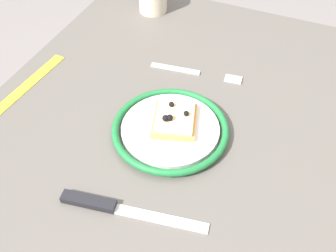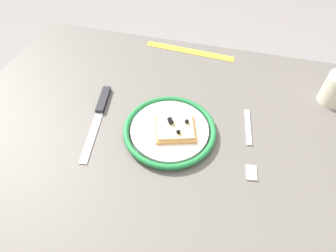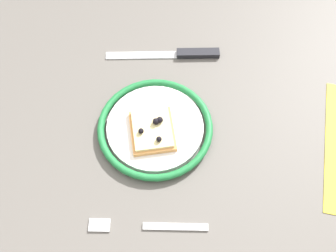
{
  "view_description": "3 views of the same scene",
  "coord_description": "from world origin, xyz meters",
  "views": [
    {
      "loc": [
        0.45,
        0.18,
        1.27
      ],
      "look_at": [
        -0.01,
        -0.02,
        0.74
      ],
      "focal_mm": 42.98,
      "sensor_mm": 36.0,
      "label": 1
    },
    {
      "loc": [
        -0.12,
        0.39,
        1.23
      ],
      "look_at": [
        -0.02,
        -0.01,
        0.74
      ],
      "focal_mm": 30.29,
      "sensor_mm": 36.0,
      "label": 2
    },
    {
      "loc": [
        -0.38,
        -0.1,
        1.39
      ],
      "look_at": [
        -0.01,
        -0.04,
        0.72
      ],
      "focal_mm": 43.66,
      "sensor_mm": 36.0,
      "label": 3
    }
  ],
  "objects": [
    {
      "name": "measuring_tape",
      "position": [
        0.0,
        -0.35,
        0.71
      ],
      "size": [
        0.28,
        0.04,
        0.0
      ],
      "primitive_type": "cube",
      "rotation": [
        0.0,
        0.0,
        -0.06
      ],
      "color": "yellow",
      "rests_on": "dining_table"
    },
    {
      "name": "dining_table",
      "position": [
        0.0,
        0.0,
        0.62
      ],
      "size": [
        1.02,
        0.8,
        0.71
      ],
      "color": "#5B5651",
      "rests_on": "ground_plane"
    },
    {
      "name": "fork",
      "position": [
        -0.2,
        -0.04,
        0.71
      ],
      "size": [
        0.04,
        0.2,
        0.0
      ],
      "color": "silver",
      "rests_on": "dining_table"
    },
    {
      "name": "knife",
      "position": [
        0.17,
        -0.05,
        0.71
      ],
      "size": [
        0.06,
        0.24,
        0.01
      ],
      "color": "silver",
      "rests_on": "dining_table"
    },
    {
      "name": "ground_plane",
      "position": [
        0.0,
        0.0,
        0.0
      ],
      "size": [
        6.0,
        6.0,
        0.0
      ],
      "primitive_type": "plane",
      "color": "gray"
    },
    {
      "name": "pizza_slice_near",
      "position": [
        -0.03,
        -0.02,
        0.73
      ],
      "size": [
        0.11,
        0.1,
        0.03
      ],
      "color": "#CF8C4C",
      "rests_on": "plate"
    },
    {
      "name": "plate",
      "position": [
        -0.02,
        -0.02,
        0.72
      ],
      "size": [
        0.22,
        0.22,
        0.02
      ],
      "color": "white",
      "rests_on": "dining_table"
    }
  ]
}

